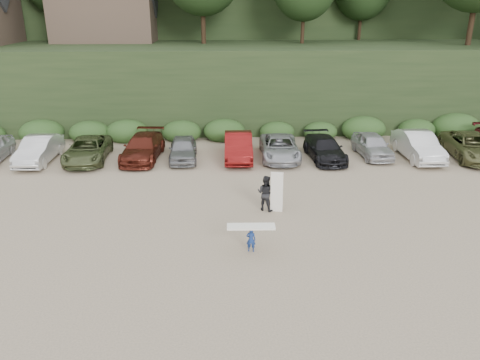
{
  "coord_description": "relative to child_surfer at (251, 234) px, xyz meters",
  "views": [
    {
      "loc": [
        -2.55,
        -17.35,
        9.05
      ],
      "look_at": [
        -1.76,
        3.0,
        1.3
      ],
      "focal_mm": 35.0,
      "sensor_mm": 36.0,
      "label": 1
    }
  ],
  "objects": [
    {
      "name": "child_surfer",
      "position": [
        0.0,
        0.0,
        0.0
      ],
      "size": [
        1.85,
        0.55,
        1.1
      ],
      "color": "navy",
      "rests_on": "ground"
    },
    {
      "name": "ground",
      "position": [
        1.5,
        1.39,
        -0.75
      ],
      "size": [
        120.0,
        120.0,
        0.0
      ],
      "primitive_type": "plane",
      "color": "tan",
      "rests_on": "ground"
    },
    {
      "name": "parked_cars",
      "position": [
        4.43,
        11.45,
        -0.01
      ],
      "size": [
        39.86,
        6.08,
        1.64
      ],
      "color": "silver",
      "rests_on": "ground"
    },
    {
      "name": "adult_surfer",
      "position": [
        0.95,
        3.83,
        0.11
      ],
      "size": [
        1.29,
        0.97,
        1.99
      ],
      "color": "black",
      "rests_on": "ground"
    }
  ]
}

